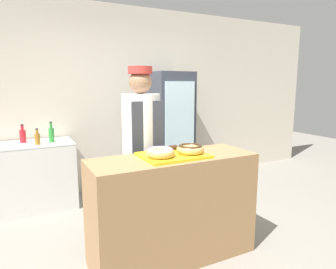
% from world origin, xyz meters
% --- Properties ---
extents(ground_plane, '(14.00, 14.00, 0.00)m').
position_xyz_m(ground_plane, '(0.00, 0.00, 0.00)').
color(ground_plane, gray).
extents(wall_back, '(8.00, 0.06, 2.70)m').
position_xyz_m(wall_back, '(0.00, 2.13, 1.35)').
color(wall_back, beige).
rests_on(wall_back, ground_plane).
extents(display_counter, '(1.48, 0.53, 0.95)m').
position_xyz_m(display_counter, '(0.00, 0.00, 0.48)').
color(display_counter, '#997047').
rests_on(display_counter, ground_plane).
extents(serving_tray, '(0.56, 0.43, 0.02)m').
position_xyz_m(serving_tray, '(0.00, 0.00, 0.96)').
color(serving_tray, yellow).
rests_on(serving_tray, display_counter).
extents(donut_light_glaze, '(0.24, 0.24, 0.07)m').
position_xyz_m(donut_light_glaze, '(-0.15, -0.04, 1.02)').
color(donut_light_glaze, tan).
rests_on(donut_light_glaze, serving_tray).
extents(donut_chocolate_glaze, '(0.24, 0.24, 0.07)m').
position_xyz_m(donut_chocolate_glaze, '(0.15, -0.04, 1.02)').
color(donut_chocolate_glaze, tan).
rests_on(donut_chocolate_glaze, serving_tray).
extents(brownie_back_left, '(0.08, 0.08, 0.03)m').
position_xyz_m(brownie_back_left, '(-0.09, 0.16, 0.99)').
color(brownie_back_left, '#382111').
rests_on(brownie_back_left, serving_tray).
extents(brownie_back_right, '(0.08, 0.08, 0.03)m').
position_xyz_m(brownie_back_right, '(0.09, 0.16, 0.99)').
color(brownie_back_right, '#382111').
rests_on(brownie_back_right, serving_tray).
extents(baker_person, '(0.38, 0.38, 1.75)m').
position_xyz_m(baker_person, '(-0.07, 0.56, 0.92)').
color(baker_person, '#4C4C51').
rests_on(baker_person, ground_plane).
extents(beverage_fridge, '(0.57, 0.61, 1.75)m').
position_xyz_m(beverage_fridge, '(0.90, 1.77, 0.88)').
color(beverage_fridge, '#333842').
rests_on(beverage_fridge, ground_plane).
extents(chest_freezer, '(1.09, 0.58, 0.85)m').
position_xyz_m(chest_freezer, '(-1.10, 1.78, 0.43)').
color(chest_freezer, silver).
rests_on(chest_freezer, ground_plane).
extents(bottle_amber, '(0.06, 0.06, 0.20)m').
position_xyz_m(bottle_amber, '(-0.98, 1.65, 0.92)').
color(bottle_amber, '#99661E').
rests_on(bottle_amber, chest_freezer).
extents(bottle_red, '(0.08, 0.08, 0.23)m').
position_xyz_m(bottle_red, '(-1.13, 1.86, 0.94)').
color(bottle_red, red).
rests_on(bottle_red, chest_freezer).
extents(bottle_green, '(0.07, 0.07, 0.26)m').
position_xyz_m(bottle_green, '(-0.81, 1.73, 0.95)').
color(bottle_green, '#2D8C38').
rests_on(bottle_green, chest_freezer).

